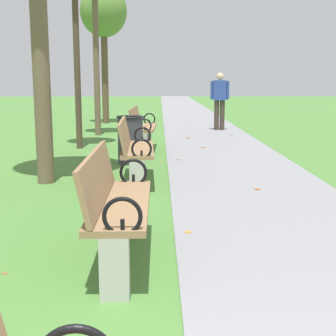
{
  "coord_description": "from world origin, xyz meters",
  "views": [
    {
      "loc": [
        -0.14,
        -0.7,
        1.49
      ],
      "look_at": [
        -0.05,
        4.37,
        0.55
      ],
      "focal_mm": 52.04,
      "sensor_mm": 36.0,
      "label": 1
    }
  ],
  "objects_px": {
    "park_bench_3": "(134,149)",
    "pedestrian_walking": "(220,98)",
    "park_bench_2": "(115,203)",
    "park_bench_4": "(142,127)",
    "trash_bin": "(130,140)",
    "tree_5": "(104,13)"
  },
  "relations": [
    {
      "from": "park_bench_3",
      "to": "trash_bin",
      "type": "distance_m",
      "value": 1.55
    },
    {
      "from": "park_bench_3",
      "to": "tree_5",
      "type": "distance_m",
      "value": 10.0
    },
    {
      "from": "park_bench_4",
      "to": "tree_5",
      "type": "bearing_deg",
      "value": 102.84
    },
    {
      "from": "tree_5",
      "to": "trash_bin",
      "type": "xyz_separation_m",
      "value": [
        1.28,
        -7.87,
        -3.13
      ]
    },
    {
      "from": "park_bench_3",
      "to": "pedestrian_walking",
      "type": "height_order",
      "value": "pedestrian_walking"
    },
    {
      "from": "trash_bin",
      "to": "park_bench_4",
      "type": "bearing_deg",
      "value": 84.78
    },
    {
      "from": "park_bench_3",
      "to": "pedestrian_walking",
      "type": "distance_m",
      "value": 7.32
    },
    {
      "from": "park_bench_3",
      "to": "tree_5",
      "type": "xyz_separation_m",
      "value": [
        -1.43,
        9.41,
        3.06
      ]
    },
    {
      "from": "tree_5",
      "to": "park_bench_2",
      "type": "bearing_deg",
      "value": -83.5
    },
    {
      "from": "park_bench_2",
      "to": "trash_bin",
      "type": "distance_m",
      "value": 4.65
    },
    {
      "from": "park_bench_4",
      "to": "pedestrian_walking",
      "type": "distance_m",
      "value": 4.4
    },
    {
      "from": "tree_5",
      "to": "trash_bin",
      "type": "distance_m",
      "value": 8.56
    },
    {
      "from": "park_bench_4",
      "to": "trash_bin",
      "type": "relative_size",
      "value": 1.92
    },
    {
      "from": "tree_5",
      "to": "park_bench_3",
      "type": "bearing_deg",
      "value": -81.38
    },
    {
      "from": "park_bench_2",
      "to": "park_bench_3",
      "type": "distance_m",
      "value": 3.1
    },
    {
      "from": "trash_bin",
      "to": "park_bench_3",
      "type": "bearing_deg",
      "value": -84.54
    },
    {
      "from": "park_bench_2",
      "to": "pedestrian_walking",
      "type": "xyz_separation_m",
      "value": [
        2.09,
        10.1,
        0.44
      ]
    },
    {
      "from": "park_bench_2",
      "to": "tree_5",
      "type": "height_order",
      "value": "tree_5"
    },
    {
      "from": "park_bench_2",
      "to": "park_bench_4",
      "type": "relative_size",
      "value": 0.99
    },
    {
      "from": "park_bench_4",
      "to": "pedestrian_walking",
      "type": "height_order",
      "value": "pedestrian_walking"
    },
    {
      "from": "pedestrian_walking",
      "to": "trash_bin",
      "type": "xyz_separation_m",
      "value": [
        -2.23,
        -5.46,
        -0.5
      ]
    },
    {
      "from": "park_bench_2",
      "to": "trash_bin",
      "type": "bearing_deg",
      "value": 91.82
    }
  ]
}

